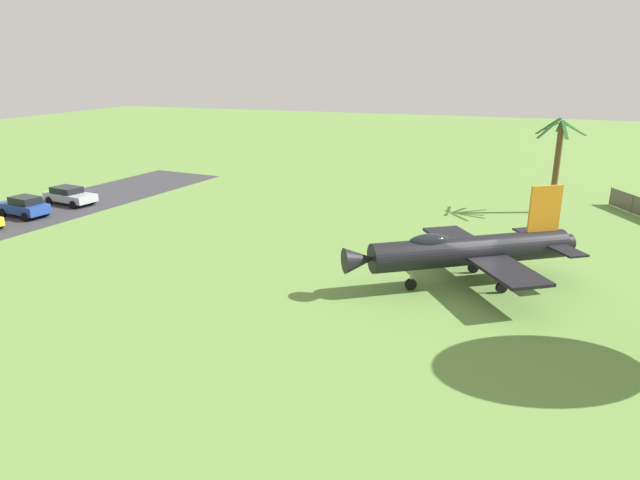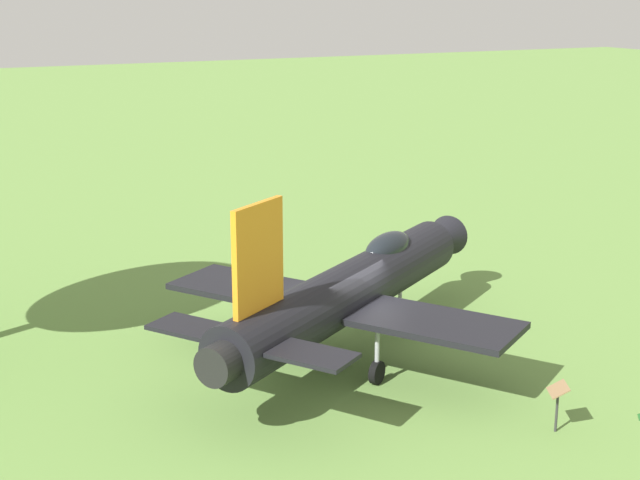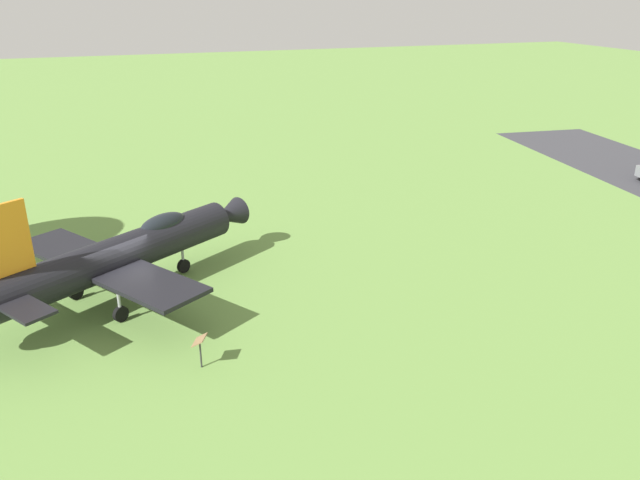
{
  "view_description": "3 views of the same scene",
  "coord_description": "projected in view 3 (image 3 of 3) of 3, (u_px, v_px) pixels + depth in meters",
  "views": [
    {
      "loc": [
        28.24,
        2.0,
        11.05
      ],
      "look_at": [
        -0.12,
        -8.28,
        1.5
      ],
      "focal_mm": 31.43,
      "sensor_mm": 36.0,
      "label": 1
    },
    {
      "loc": [
        -20.56,
        10.71,
        9.59
      ],
      "look_at": [
        1.42,
        0.11,
        2.94
      ],
      "focal_mm": 52.25,
      "sensor_mm": 36.0,
      "label": 2
    },
    {
      "loc": [
        -23.42,
        -0.3,
        11.5
      ],
      "look_at": [
        -0.12,
        -8.28,
        1.5
      ],
      "focal_mm": 35.02,
      "sensor_mm": 36.0,
      "label": 3
    }
  ],
  "objects": [
    {
      "name": "display_jet",
      "position": [
        123.0,
        253.0,
        24.29
      ],
      "size": [
        9.22,
        11.6,
        5.06
      ],
      "rotation": [
        0.0,
        0.0,
        5.3
      ],
      "color": "black",
      "rests_on": "ground_plane"
    },
    {
      "name": "info_plaque",
      "position": [
        200.0,
        344.0,
        20.02
      ],
      "size": [
        0.71,
        0.62,
        1.14
      ],
      "color": "#333333",
      "rests_on": "ground_plane"
    },
    {
      "name": "ground_plane",
      "position": [
        122.0,
        299.0,
        24.76
      ],
      "size": [
        200.0,
        200.0,
        0.0
      ],
      "primitive_type": "plane",
      "color": "#668E42"
    }
  ]
}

